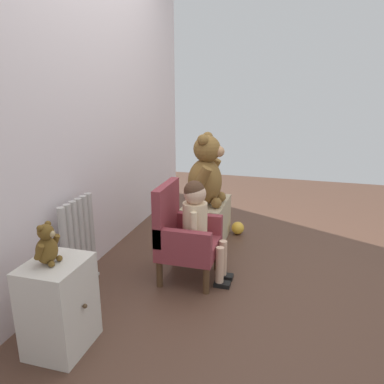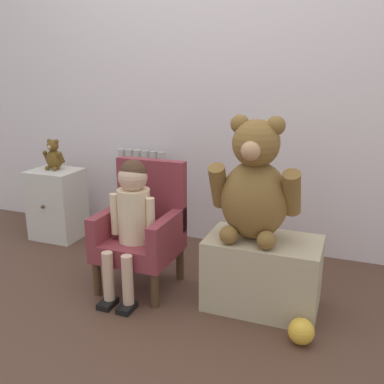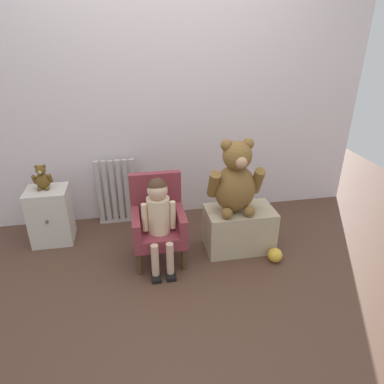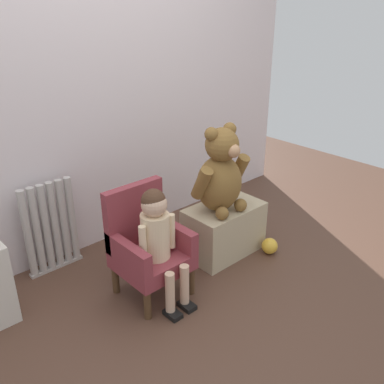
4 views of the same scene
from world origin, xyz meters
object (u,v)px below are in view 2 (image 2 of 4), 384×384
child_armchair (143,228)px  child_figure (132,209)px  low_bench (262,273)px  small_teddy_bear (54,156)px  radiator (143,195)px  toy_ball (301,331)px  large_teddy_bear (255,186)px  small_dresser (57,204)px

child_armchair → child_figure: 0.18m
low_bench → small_teddy_bear: small_teddy_bear is taller
radiator → child_figure: bearing=-66.1°
child_armchair → low_bench: 0.68m
radiator → low_bench: radiator is taller
toy_ball → large_teddy_bear: bearing=140.1°
radiator → low_bench: bearing=-32.5°
radiator → large_teddy_bear: (0.94, -0.63, 0.31)m
small_dresser → radiator: bearing=22.1°
toy_ball → radiator: bearing=144.4°
child_figure → small_teddy_bear: (-0.89, 0.53, 0.11)m
child_armchair → small_dresser: bearing=155.9°
low_bench → large_teddy_bear: 0.45m
radiator → toy_ball: bearing=-35.6°
child_armchair → large_teddy_bear: bearing=-1.3°
radiator → child_armchair: (0.32, -0.62, 0.02)m
child_figure → toy_ball: size_ratio=6.22×
small_dresser → small_teddy_bear: 0.34m
low_bench → toy_ball: 0.36m
large_teddy_bear → small_teddy_bear: 1.57m
child_armchair → child_figure: bearing=-90.0°
large_teddy_bear → low_bench: bearing=4.1°
low_bench → toy_ball: size_ratio=4.77×
child_armchair → large_teddy_bear: size_ratio=1.15×
small_dresser → toy_ball: 1.90m
radiator → large_teddy_bear: large_teddy_bear is taller
small_teddy_bear → toy_ball: (1.79, -0.67, -0.52)m
large_teddy_bear → toy_ball: large_teddy_bear is taller
radiator → small_dresser: radiator is taller
low_bench → small_teddy_bear: bearing=164.7°
low_bench → small_teddy_bear: (-1.56, 0.43, 0.40)m
child_armchair → small_teddy_bear: bearing=155.0°
radiator → large_teddy_bear: bearing=-34.2°
radiator → child_armchair: size_ratio=0.91×
child_armchair → large_teddy_bear: (0.61, -0.01, 0.30)m
small_teddy_bear → large_teddy_bear: bearing=-16.0°
small_teddy_bear → toy_ball: size_ratio=1.82×
child_armchair → large_teddy_bear: large_teddy_bear is taller
radiator → child_armchair: bearing=-62.4°
small_dresser → toy_ball: small_dresser is taller
small_dresser → large_teddy_bear: 1.59m
radiator → toy_ball: size_ratio=5.39×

